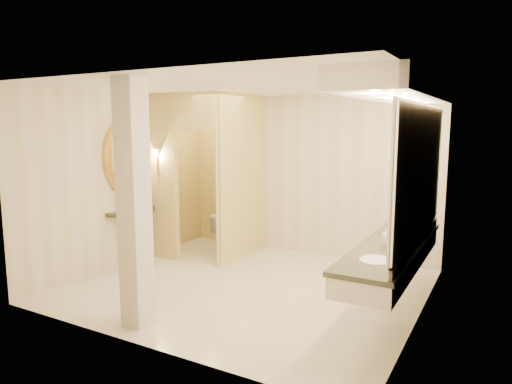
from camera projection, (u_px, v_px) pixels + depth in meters
The scene contains 16 objects.
floor at pixel (247, 286), 6.29m from camera, with size 4.50×4.50×0.00m, color silver.
ceiling at pixel (247, 86), 5.90m from camera, with size 4.50×4.50×0.00m, color white.
wall_back at pixel (306, 175), 7.82m from camera, with size 4.50×0.02×2.70m, color beige.
wall_front at pixel (142, 214), 4.37m from camera, with size 4.50×0.02×2.70m, color beige.
wall_left at pixel (124, 179), 7.18m from camera, with size 0.02×4.00×2.70m, color beige.
wall_right at pixel (423, 203), 5.01m from camera, with size 0.02×4.00×2.70m, color beige.
toilet_closet at pixel (218, 175), 7.47m from camera, with size 1.50×1.55×2.70m.
wall_sconce at pixel (157, 154), 7.34m from camera, with size 0.14×0.14×0.42m.
vanity at pixel (398, 177), 5.03m from camera, with size 0.75×2.83×2.09m.
console_shelf at pixel (128, 180), 7.21m from camera, with size 0.93×0.93×1.92m.
pillar at pixel (134, 205), 4.90m from camera, with size 0.27×0.27×2.70m, color beige.
tissue_box at pixel (144, 204), 7.34m from camera, with size 0.12×0.12×0.12m, color black.
toilet at pixel (228, 231), 8.03m from camera, with size 0.39×0.68×0.69m, color white.
soap_bottle_a at pixel (384, 239), 5.11m from camera, with size 0.05×0.06×0.12m, color beige.
soap_bottle_b at pixel (386, 234), 5.38m from camera, with size 0.08×0.08×0.11m, color silver.
soap_bottle_c at pixel (390, 237), 5.00m from camera, with size 0.08×0.08×0.22m, color #C6B28C.
Camera 1 is at (3.05, -5.21, 2.20)m, focal length 32.00 mm.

